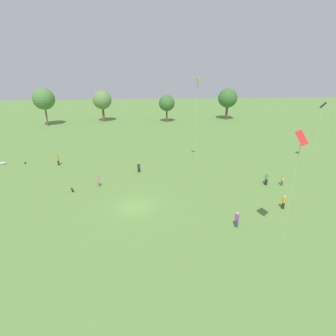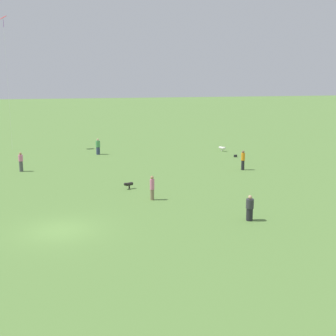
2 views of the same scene
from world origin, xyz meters
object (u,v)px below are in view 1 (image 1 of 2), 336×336
kite_4 (323,107)px  person_0 (237,220)px  dog_0 (3,163)px  dog_1 (72,189)px  person_4 (282,180)px  kite_3 (301,141)px  person_3 (139,168)px  picnic_bag_0 (25,163)px  person_5 (284,202)px  person_8 (58,160)px  person_2 (266,179)px  kite_1 (198,84)px  person_6 (98,181)px

kite_4 → person_0: bearing=20.2°
dog_0 → dog_1: dog_0 is taller
person_0 → person_4: bearing=-112.0°
kite_3 → dog_0: (-37.44, 25.93, -10.00)m
person_0 → kite_3: size_ratio=0.16×
person_3 → picnic_bag_0: person_3 is taller
person_3 → person_5: size_ratio=0.93×
kite_3 → kite_4: size_ratio=1.05×
kite_3 → person_8: bearing=145.4°
person_0 → person_2: person_2 is taller
person_3 → kite_1: bearing=-108.5°
person_0 → person_4: (9.98, 9.64, -0.04)m
kite_4 → dog_1: bearing=-10.7°
person_5 → person_8: size_ratio=0.95×
kite_4 → dog_0: size_ratio=12.48×
kite_1 → dog_1: size_ratio=19.17×
person_5 → kite_1: size_ratio=0.12×
person_5 → kite_4: kite_4 is taller
person_5 → kite_4: size_ratio=0.16×
person_4 → kite_1: size_ratio=0.11×
person_3 → picnic_bag_0: 20.97m
picnic_bag_0 → kite_1: bearing=-7.6°
dog_1 → person_5: bearing=140.2°
kite_4 → dog_1: size_ratio=14.01×
kite_3 → person_3: bearing=131.2°
person_3 → kite_3: bearing=-175.7°
dog_1 → person_3: bearing=-168.9°
person_0 → person_4: 13.88m
kite_4 → kite_1: bearing=-23.0°
person_3 → dog_0: 24.37m
picnic_bag_0 → person_8: bearing=-12.4°
person_8 → dog_0: person_8 is taller
person_2 → picnic_bag_0: size_ratio=5.81×
dog_1 → kite_1: bearing=179.3°
person_6 → person_3: bearing=56.1°
person_5 → kite_3: size_ratio=0.15×
person_4 → person_0: bearing=-46.2°
kite_1 → person_6: bearing=141.7°
person_5 → kite_1: (-7.94, 15.29, 12.66)m
person_0 → person_2: bearing=-103.8°
kite_4 → dog_1: (-39.51, -8.21, -9.47)m
kite_1 → dog_1: 24.18m
person_4 → person_5: bearing=-26.3°
person_2 → dog_1: size_ratio=2.48×
dog_0 → person_8: bearing=54.0°
person_0 → dog_1: 22.01m
person_0 → person_5: (6.88, 3.30, -0.01)m
kite_4 → dog_0: bearing=-26.5°
person_2 → dog_0: bearing=99.9°
person_5 → person_2: bearing=80.8°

